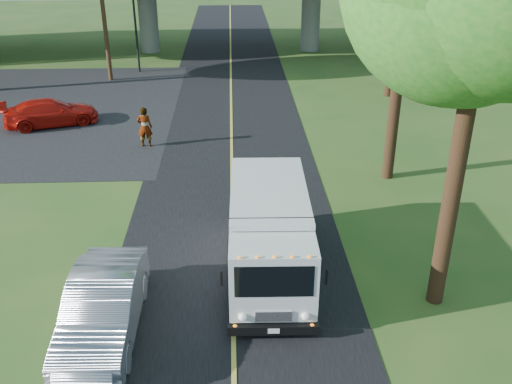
{
  "coord_description": "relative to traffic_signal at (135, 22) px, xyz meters",
  "views": [
    {
      "loc": [
        0.09,
        -11.44,
        9.58
      ],
      "look_at": [
        0.77,
        4.62,
        1.6
      ],
      "focal_mm": 40.0,
      "sensor_mm": 36.0,
      "label": 1
    }
  ],
  "objects": [
    {
      "name": "ground",
      "position": [
        6.0,
        -26.0,
        -3.2
      ],
      "size": [
        120.0,
        120.0,
        0.0
      ],
      "primitive_type": "plane",
      "color": "#2A4F1C",
      "rests_on": "ground"
    },
    {
      "name": "silver_sedan",
      "position": [
        2.8,
        -26.0,
        -2.42
      ],
      "size": [
        1.65,
        4.73,
        1.56
      ],
      "primitive_type": "imported",
      "rotation": [
        0.0,
        0.0,
        -0.0
      ],
      "color": "gray",
      "rests_on": "ground"
    },
    {
      "name": "utility_pole",
      "position": [
        -1.5,
        -2.0,
        1.4
      ],
      "size": [
        1.6,
        0.26,
        9.0
      ],
      "color": "#472D19",
      "rests_on": "ground"
    },
    {
      "name": "road",
      "position": [
        6.0,
        -16.0,
        -3.19
      ],
      "size": [
        7.0,
        90.0,
        0.02
      ],
      "primitive_type": "cube",
      "color": "black",
      "rests_on": "ground"
    },
    {
      "name": "pedestrian",
      "position": [
        2.16,
        -13.29,
        -2.28
      ],
      "size": [
        0.69,
        0.47,
        1.83
      ],
      "primitive_type": "imported",
      "rotation": [
        0.0,
        0.0,
        3.1
      ],
      "color": "gray",
      "rests_on": "ground"
    },
    {
      "name": "step_van",
      "position": [
        7.05,
        -23.53,
        -1.83
      ],
      "size": [
        2.34,
        6.06,
        2.52
      ],
      "rotation": [
        0.0,
        0.0,
        -0.02
      ],
      "color": "silver",
      "rests_on": "ground"
    },
    {
      "name": "traffic_signal",
      "position": [
        0.0,
        0.0,
        0.0
      ],
      "size": [
        0.18,
        0.22,
        5.2
      ],
      "color": "black",
      "rests_on": "ground"
    },
    {
      "name": "parking_lot",
      "position": [
        -5.0,
        -8.0,
        -3.19
      ],
      "size": [
        16.0,
        18.0,
        0.01
      ],
      "primitive_type": "cube",
      "color": "black",
      "rests_on": "ground"
    },
    {
      "name": "lane_line",
      "position": [
        6.0,
        -16.0,
        -3.17
      ],
      "size": [
        0.12,
        90.0,
        0.01
      ],
      "primitive_type": "cube",
      "color": "gold",
      "rests_on": "road"
    },
    {
      "name": "red_sedan",
      "position": [
        -2.86,
        -10.23,
        -2.55
      ],
      "size": [
        4.82,
        3.23,
        1.3
      ],
      "primitive_type": "imported",
      "rotation": [
        0.0,
        0.0,
        1.92
      ],
      "color": "#B5130B",
      "rests_on": "ground"
    }
  ]
}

